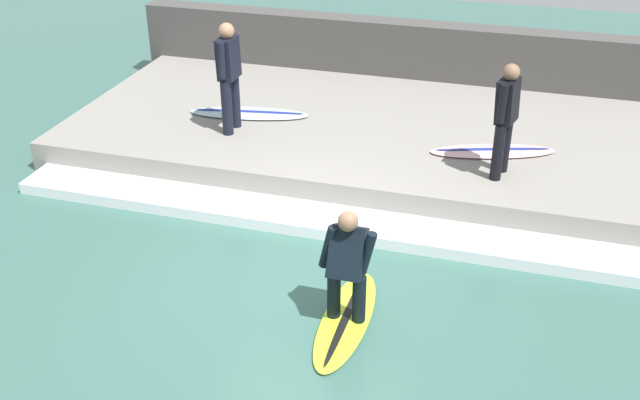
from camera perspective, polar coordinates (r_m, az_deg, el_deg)
The scene contains 10 objects.
ground_plane at distance 9.05m, azimuth -1.40°, elevation -6.20°, with size 28.00×28.00×0.00m, color #386056.
concrete_ledge at distance 12.20m, azimuth 4.05°, elevation 4.83°, with size 4.40×9.71×0.47m, color gray.
back_wall at distance 14.26m, azimuth 6.32°, elevation 10.52°, with size 0.50×10.19×1.46m, color #474442.
wave_foam_crest at distance 10.06m, azimuth 0.83°, elevation -1.69°, with size 0.71×9.22×0.16m, color white.
surfboard_riding at distance 8.42m, azimuth 1.99°, elevation -9.07°, with size 1.86×0.54×0.07m.
surfer_riding at distance 7.96m, azimuth 2.08°, elevation -4.70°, with size 0.45×0.63×1.35m.
surfer_waiting_near at distance 10.36m, azimuth 13.97°, elevation 6.34°, with size 0.54×0.34×1.61m.
surfboard_waiting_near at distance 11.35m, azimuth 13.01°, elevation 3.66°, with size 1.04×1.91×0.07m.
surfer_waiting_far at distance 11.57m, azimuth -6.96°, elevation 9.69°, with size 0.58×0.26×1.71m.
surfboard_waiting_far at distance 12.45m, azimuth -5.42°, elevation 6.61°, with size 0.88×2.04×0.07m.
Camera 1 is at (-7.03, -2.27, 5.22)m, focal length 42.00 mm.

